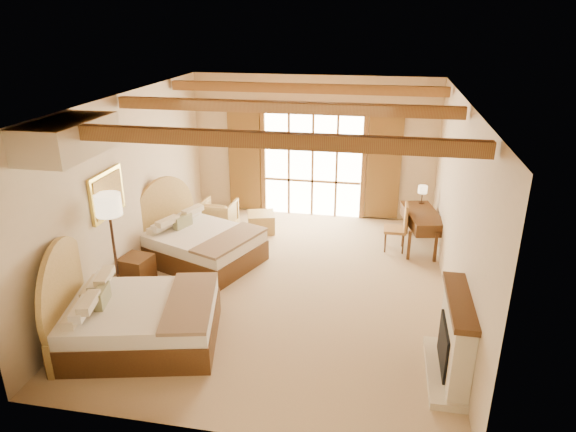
% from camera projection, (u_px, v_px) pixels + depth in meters
% --- Properties ---
extents(floor, '(7.00, 7.00, 0.00)m').
position_uv_depth(floor, '(284.00, 284.00, 8.99)').
color(floor, tan).
rests_on(floor, ground).
extents(wall_back, '(5.50, 0.00, 5.50)m').
position_uv_depth(wall_back, '(313.00, 148.00, 11.61)').
color(wall_back, beige).
rests_on(wall_back, ground).
extents(wall_left, '(0.00, 7.00, 7.00)m').
position_uv_depth(wall_left, '(128.00, 188.00, 8.88)').
color(wall_left, beige).
rests_on(wall_left, ground).
extents(wall_right, '(0.00, 7.00, 7.00)m').
position_uv_depth(wall_right, '(458.00, 209.00, 7.93)').
color(wall_right, beige).
rests_on(wall_right, ground).
extents(ceiling, '(7.00, 7.00, 0.00)m').
position_uv_depth(ceiling, '(283.00, 99.00, 7.82)').
color(ceiling, '#AC7133').
rests_on(ceiling, ground).
extents(ceiling_beams, '(5.39, 4.60, 0.18)m').
position_uv_depth(ceiling_beams, '(283.00, 107.00, 7.87)').
color(ceiling_beams, olive).
rests_on(ceiling_beams, ceiling).
extents(french_doors, '(3.95, 0.08, 2.60)m').
position_uv_depth(french_doors, '(313.00, 163.00, 11.68)').
color(french_doors, white).
rests_on(french_doors, ground).
extents(fireplace, '(0.46, 1.40, 1.16)m').
position_uv_depth(fireplace, '(454.00, 343.00, 6.53)').
color(fireplace, beige).
rests_on(fireplace, ground).
extents(painting, '(0.06, 0.95, 0.75)m').
position_uv_depth(painting, '(107.00, 194.00, 8.13)').
color(painting, gold).
rests_on(painting, wall_left).
extents(canopy_valance, '(0.70, 1.40, 0.45)m').
position_uv_depth(canopy_valance, '(67.00, 138.00, 6.50)').
color(canopy_valance, beige).
rests_on(canopy_valance, ceiling).
extents(bed_near, '(2.45, 2.03, 1.40)m').
position_uv_depth(bed_near, '(130.00, 315.00, 7.29)').
color(bed_near, '#4D3214').
rests_on(bed_near, floor).
extents(bed_far, '(2.54, 2.15, 1.32)m').
position_uv_depth(bed_far, '(195.00, 242.00, 9.71)').
color(bed_far, '#4D3214').
rests_on(bed_far, floor).
extents(nightstand, '(0.55, 0.55, 0.57)m').
position_uv_depth(nightstand, '(137.00, 272.00, 8.81)').
color(nightstand, '#4D3214').
rests_on(nightstand, floor).
extents(floor_lamp, '(0.40, 0.40, 1.88)m').
position_uv_depth(floor_lamp, '(109.00, 212.00, 7.83)').
color(floor_lamp, '#312016').
rests_on(floor_lamp, floor).
extents(armchair, '(0.74, 0.76, 0.66)m').
position_uv_depth(armchair, '(219.00, 215.00, 11.19)').
color(armchair, tan).
rests_on(armchair, floor).
extents(ottoman, '(0.70, 0.70, 0.41)m').
position_uv_depth(ottoman, '(261.00, 222.00, 11.13)').
color(ottoman, tan).
rests_on(ottoman, floor).
extents(desk, '(0.86, 1.47, 0.74)m').
position_uv_depth(desk, '(421.00, 228.00, 10.31)').
color(desk, '#4D3214').
rests_on(desk, floor).
extents(desk_chair, '(0.43, 0.43, 0.98)m').
position_uv_depth(desk_chair, '(396.00, 235.00, 10.21)').
color(desk_chair, olive).
rests_on(desk_chair, floor).
extents(desk_lamp, '(0.19, 0.19, 0.38)m').
position_uv_depth(desk_lamp, '(423.00, 190.00, 10.57)').
color(desk_lamp, '#312016').
rests_on(desk_lamp, desk).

